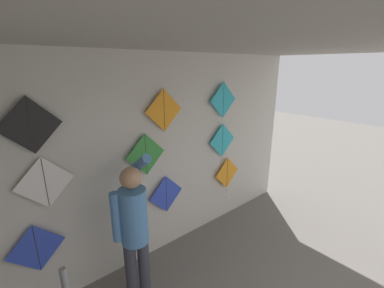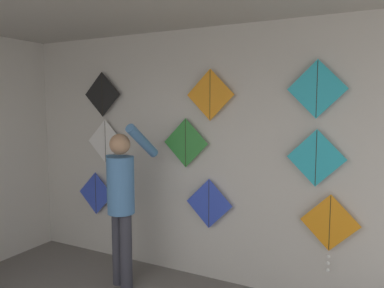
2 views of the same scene
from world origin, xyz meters
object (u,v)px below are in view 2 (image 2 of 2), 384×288
object	(u,v)px
kite_1	(209,204)
shopkeeper	(122,196)
kite_0	(96,193)
kite_6	(102,94)
kite_8	(317,89)
kite_7	(210,95)
kite_3	(105,142)
kite_2	(330,227)
kite_4	(186,143)
kite_5	(316,158)

from	to	relation	value
kite_1	shopkeeper	bearing A→B (deg)	-145.59
kite_0	kite_6	xyz separation A→B (m)	(0.15, 0.00, 1.28)
kite_1	kite_8	bearing A→B (deg)	0.00
shopkeeper	kite_8	distance (m)	2.26
kite_6	kite_1	bearing A→B (deg)	0.00
shopkeeper	kite_7	bearing A→B (deg)	50.51
kite_0	kite_6	distance (m)	1.29
kite_1	kite_6	xyz separation A→B (m)	(-1.47, 0.00, 1.21)
shopkeeper	kite_8	size ratio (longest dim) A/B	3.21
shopkeeper	kite_3	bearing A→B (deg)	157.27
kite_0	kite_2	distance (m)	2.89
shopkeeper	kite_4	bearing A→B (deg)	63.85
shopkeeper	kite_1	size ratio (longest dim) A/B	3.21
kite_3	kite_8	world-z (taller)	kite_8
kite_3	kite_6	bearing A→B (deg)	180.00
shopkeeper	kite_3	xyz separation A→B (m)	(-0.66, 0.54, 0.50)
kite_5	kite_8	world-z (taller)	kite_8
kite_3	kite_5	size ratio (longest dim) A/B	1.00
kite_0	kite_4	xyz separation A→B (m)	(1.33, 0.00, 0.73)
shopkeeper	kite_2	world-z (taller)	shopkeeper
kite_0	kite_4	distance (m)	1.52
shopkeeper	kite_5	world-z (taller)	shopkeeper
kite_6	kite_7	xyz separation A→B (m)	(1.48, 0.00, -0.02)
kite_1	kite_3	distance (m)	1.57
kite_6	kite_8	distance (m)	2.58
kite_7	kite_3	bearing A→B (deg)	180.00
kite_7	kite_4	bearing A→B (deg)	180.00
kite_7	kite_8	distance (m)	1.10
kite_6	kite_8	world-z (taller)	kite_8
kite_8	kite_3	bearing A→B (deg)	180.00
kite_4	kite_8	xyz separation A→B (m)	(1.40, 0.00, 0.57)
kite_2	kite_7	size ratio (longest dim) A/B	1.38
kite_4	kite_8	distance (m)	1.51
kite_6	shopkeeper	bearing A→B (deg)	-37.69
kite_1	kite_7	xyz separation A→B (m)	(0.01, 0.00, 1.19)
kite_0	kite_1	distance (m)	1.63
kite_5	kite_6	xyz separation A→B (m)	(-2.59, 0.00, 0.63)
kite_2	kite_5	distance (m)	0.67
kite_5	kite_8	bearing A→B (deg)	180.00
kite_2	kite_7	distance (m)	1.78
kite_7	kite_8	world-z (taller)	kite_8
kite_0	kite_2	size ratio (longest dim) A/B	0.73
kite_6	kite_8	xyz separation A→B (m)	(2.58, 0.00, 0.02)
shopkeeper	kite_5	xyz separation A→B (m)	(1.90, 0.54, 0.46)
kite_0	kite_6	size ratio (longest dim) A/B	1.00
kite_0	kite_7	size ratio (longest dim) A/B	1.00
shopkeeper	kite_6	xyz separation A→B (m)	(-0.69, 0.54, 1.09)
kite_2	kite_3	world-z (taller)	kite_3
kite_0	kite_1	world-z (taller)	kite_1
kite_7	kite_0	bearing A→B (deg)	180.00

